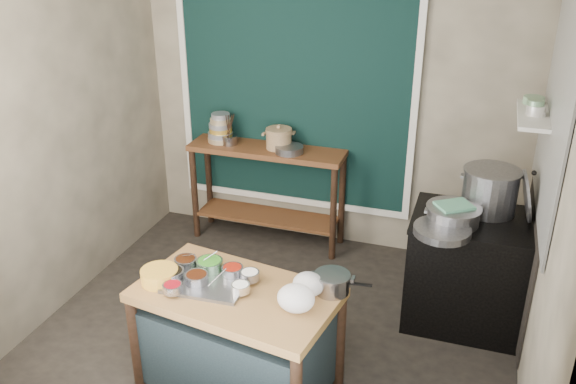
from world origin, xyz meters
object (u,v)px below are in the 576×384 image
(back_counter, at_px, (267,195))
(condiment_tray, at_px, (207,283))
(prep_table, at_px, (238,339))
(steamer, at_px, (453,215))
(ceramic_crock, at_px, (279,139))
(stock_pot, at_px, (490,191))
(utensil_cup, at_px, (230,140))
(yellow_basin, at_px, (160,276))
(stove_block, at_px, (470,272))
(saucepan, at_px, (332,283))

(back_counter, bearing_deg, condiment_tray, -80.92)
(prep_table, distance_m, back_counter, 2.03)
(steamer, bearing_deg, condiment_tray, -142.14)
(prep_table, relative_size, back_counter, 0.86)
(prep_table, bearing_deg, ceramic_crock, 110.39)
(prep_table, bearing_deg, condiment_tray, -173.93)
(stock_pot, xyz_separation_m, steamer, (-0.23, -0.28, -0.10))
(back_counter, xyz_separation_m, utensil_cup, (-0.35, -0.02, 0.52))
(condiment_tray, distance_m, yellow_basin, 0.30)
(condiment_tray, bearing_deg, ceramic_crock, 95.81)
(stove_block, bearing_deg, stock_pot, 69.19)
(utensil_cup, height_order, ceramic_crock, ceramic_crock)
(condiment_tray, bearing_deg, stock_pot, 39.99)
(saucepan, xyz_separation_m, utensil_cup, (-1.44, 1.76, 0.18))
(back_counter, xyz_separation_m, yellow_basin, (0.02, -2.02, 0.32))
(stove_block, height_order, condiment_tray, stove_block)
(saucepan, height_order, stock_pot, stock_pot)
(condiment_tray, bearing_deg, stove_block, 37.62)
(saucepan, distance_m, ceramic_crock, 2.06)
(back_counter, height_order, utensil_cup, utensil_cup)
(ceramic_crock, xyz_separation_m, steamer, (1.62, -0.87, -0.09))
(back_counter, distance_m, yellow_basin, 2.05)
(ceramic_crock, bearing_deg, stock_pot, -17.69)
(saucepan, xyz_separation_m, stock_pot, (0.87, 1.21, 0.23))
(prep_table, bearing_deg, saucepan, 26.72)
(yellow_basin, distance_m, steamer, 2.08)
(prep_table, relative_size, stock_pot, 2.95)
(stock_pot, distance_m, steamer, 0.38)
(steamer, bearing_deg, yellow_basin, -145.62)
(saucepan, bearing_deg, back_counter, 114.89)
(prep_table, height_order, steamer, steamer)
(back_counter, height_order, stock_pot, stock_pot)
(saucepan, height_order, ceramic_crock, ceramic_crock)
(yellow_basin, xyz_separation_m, ceramic_crock, (0.09, 2.04, 0.24))
(back_counter, xyz_separation_m, stove_block, (1.90, -0.73, -0.05))
(condiment_tray, relative_size, saucepan, 2.18)
(prep_table, height_order, yellow_basin, yellow_basin)
(back_counter, height_order, ceramic_crock, ceramic_crock)
(stock_pot, relative_size, steamer, 1.07)
(yellow_basin, xyz_separation_m, saucepan, (1.07, 0.24, 0.02))
(steamer, bearing_deg, ceramic_crock, 151.77)
(ceramic_crock, distance_m, steamer, 1.84)
(stove_block, bearing_deg, ceramic_crock, 157.30)
(yellow_basin, distance_m, saucepan, 1.10)
(yellow_basin, xyz_separation_m, utensil_cup, (-0.37, 2.00, 0.20))
(yellow_basin, height_order, steamer, steamer)
(back_counter, distance_m, utensil_cup, 0.63)
(ceramic_crock, bearing_deg, back_counter, -170.82)
(prep_table, distance_m, stove_block, 1.85)
(condiment_tray, xyz_separation_m, saucepan, (0.78, 0.17, 0.05))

